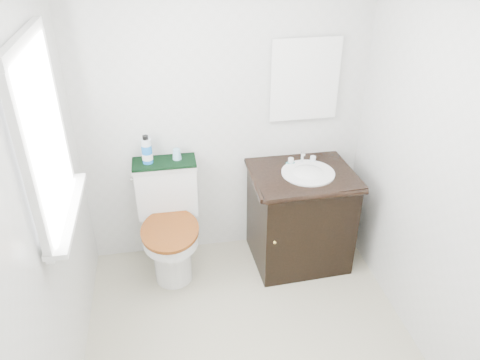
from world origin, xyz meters
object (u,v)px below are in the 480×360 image
object	(u,v)px
toilet	(170,228)
cup	(177,154)
trash_bin	(277,230)
vanity	(300,214)
mouthwash_bottle	(147,151)

from	to	relation	value
toilet	cup	xyz separation A→B (m)	(0.10, 0.15, 0.56)
toilet	trash_bin	size ratio (longest dim) A/B	3.00
trash_bin	cup	distance (m)	1.13
toilet	vanity	size ratio (longest dim) A/B	0.97
toilet	trash_bin	world-z (taller)	toilet
toilet	mouthwash_bottle	distance (m)	0.65
mouthwash_bottle	cup	xyz separation A→B (m)	(0.22, 0.02, -0.06)
vanity	toilet	bearing A→B (deg)	176.70
toilet	vanity	bearing A→B (deg)	-3.30
vanity	mouthwash_bottle	distance (m)	1.30
cup	mouthwash_bottle	bearing A→B (deg)	-174.29
trash_bin	mouthwash_bottle	bearing A→B (deg)	-179.34
vanity	cup	world-z (taller)	cup
vanity	trash_bin	bearing A→B (deg)	123.91
vanity	cup	size ratio (longest dim) A/B	11.05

